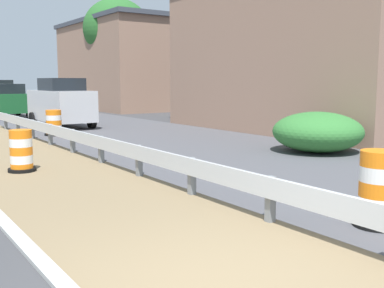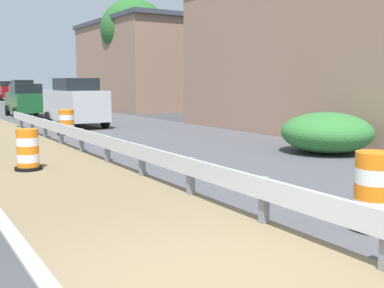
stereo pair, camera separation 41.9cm
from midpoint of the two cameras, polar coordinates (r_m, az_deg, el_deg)
name	(u,v)px [view 2 (the right image)]	position (r m, az deg, el deg)	size (l,w,h in m)	color
median_dirt_strip	(240,279)	(5.21, 8.27, -16.15)	(3.40, 120.00, 0.01)	#7F6B4C
traffic_barrel_nearest	(374,194)	(7.19, 23.06, -5.74)	(0.70, 0.70, 1.11)	orange
traffic_barrel_close	(28,152)	(11.62, -18.57, -0.90)	(0.64, 0.64, 0.98)	orange
traffic_barrel_mid	(67,123)	(18.95, -14.56, 2.46)	(0.74, 0.74, 1.00)	orange
car_lead_near_lane	(75,103)	(22.29, -13.65, 4.98)	(2.03, 4.45, 2.24)	silver
car_trailing_near_lane	(7,91)	(56.53, -21.57, 6.13)	(2.15, 4.54, 2.12)	maroon
car_lead_far_lane	(26,100)	(29.52, -19.38, 5.11)	(2.02, 4.22, 1.96)	#195128
car_mid_far_lane	(23,92)	(47.01, -19.83, 6.06)	(2.22, 4.34, 2.22)	#195128
roadside_shop_near	(318,53)	(21.19, 15.84, 10.77)	(6.87, 12.16, 6.65)	#93705B
roadside_shop_far	(143,65)	(36.70, -5.74, 9.63)	(7.01, 12.25, 6.67)	#93705B
utility_pole_near	(282,33)	(18.98, 11.67, 13.26)	(0.24, 1.80, 7.66)	brown
bush_roadside	(327,133)	(14.29, 17.05, 1.36)	(2.67, 2.67, 1.20)	#337533
tree_roadside	(134,30)	(35.10, -6.83, 13.79)	(4.84, 4.84, 8.04)	brown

